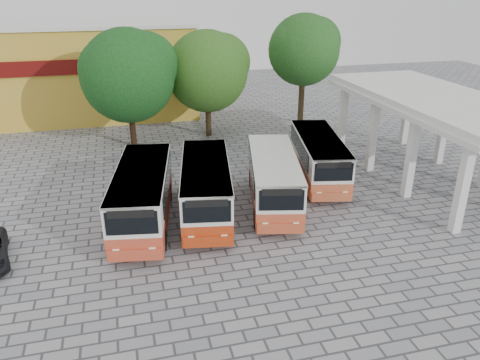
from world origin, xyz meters
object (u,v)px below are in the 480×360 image
object	(u,v)px
bus_far_left	(143,194)
bus_centre_right	(274,177)
bus_centre_left	(206,186)
bus_far_right	(319,156)

from	to	relation	value
bus_far_left	bus_centre_right	xyz separation A→B (m)	(7.16, 0.49, -0.06)
bus_centre_left	bus_far_right	xyz separation A→B (m)	(7.68, 2.91, -0.04)
bus_far_left	bus_far_right	world-z (taller)	bus_far_left
bus_far_left	bus_centre_left	world-z (taller)	bus_far_left
bus_far_left	bus_centre_left	distance (m)	3.32
bus_far_right	bus_far_left	bearing A→B (deg)	-152.12
bus_centre_left	bus_centre_right	xyz separation A→B (m)	(3.85, 0.25, -0.02)
bus_far_right	bus_centre_left	bearing A→B (deg)	-147.36
bus_far_left	bus_centre_right	size ratio (longest dim) A/B	1.03
bus_centre_left	bus_centre_right	world-z (taller)	bus_centre_left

